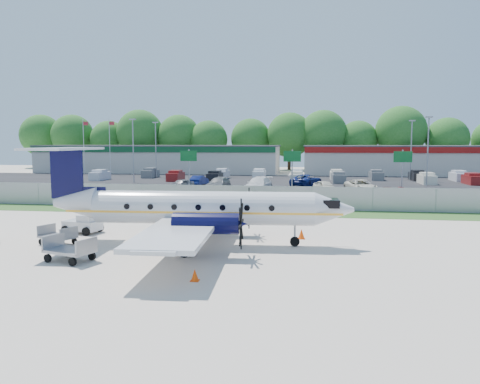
# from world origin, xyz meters

# --- Properties ---
(ground) EXTENTS (170.00, 170.00, 0.00)m
(ground) POSITION_xyz_m (0.00, 0.00, 0.00)
(ground) COLOR beige
(ground) RESTS_ON ground
(grass_verge) EXTENTS (170.00, 4.00, 0.02)m
(grass_verge) POSITION_xyz_m (0.00, 12.00, 0.01)
(grass_verge) COLOR #2D561E
(grass_verge) RESTS_ON ground
(access_road) EXTENTS (170.00, 8.00, 0.02)m
(access_road) POSITION_xyz_m (0.00, 19.00, 0.01)
(access_road) COLOR black
(access_road) RESTS_ON ground
(parking_lot) EXTENTS (170.00, 32.00, 0.02)m
(parking_lot) POSITION_xyz_m (0.00, 40.00, 0.01)
(parking_lot) COLOR black
(parking_lot) RESTS_ON ground
(perimeter_fence) EXTENTS (120.00, 0.06, 1.99)m
(perimeter_fence) POSITION_xyz_m (0.00, 14.00, 1.00)
(perimeter_fence) COLOR gray
(perimeter_fence) RESTS_ON ground
(building_west) EXTENTS (46.40, 12.40, 5.24)m
(building_west) POSITION_xyz_m (-24.00, 61.98, 2.63)
(building_west) COLOR beige
(building_west) RESTS_ON ground
(building_east) EXTENTS (44.40, 12.40, 5.24)m
(building_east) POSITION_xyz_m (26.00, 61.98, 2.63)
(building_east) COLOR beige
(building_east) RESTS_ON ground
(sign_left) EXTENTS (1.80, 0.26, 5.00)m
(sign_left) POSITION_xyz_m (-8.00, 22.91, 3.61)
(sign_left) COLOR gray
(sign_left) RESTS_ON ground
(sign_mid) EXTENTS (1.80, 0.26, 5.00)m
(sign_mid) POSITION_xyz_m (3.00, 22.91, 3.61)
(sign_mid) COLOR gray
(sign_mid) RESTS_ON ground
(sign_right) EXTENTS (1.80, 0.26, 5.00)m
(sign_right) POSITION_xyz_m (14.00, 22.91, 3.61)
(sign_right) COLOR gray
(sign_right) RESTS_ON ground
(flagpole_west) EXTENTS (1.06, 0.12, 10.00)m
(flagpole_west) POSITION_xyz_m (-35.92, 55.00, 5.64)
(flagpole_west) COLOR silver
(flagpole_west) RESTS_ON ground
(flagpole_east) EXTENTS (1.06, 0.12, 10.00)m
(flagpole_east) POSITION_xyz_m (-30.92, 55.00, 5.64)
(flagpole_east) COLOR silver
(flagpole_east) RESTS_ON ground
(light_pole_nw) EXTENTS (0.90, 0.35, 9.09)m
(light_pole_nw) POSITION_xyz_m (-20.00, 38.00, 5.23)
(light_pole_nw) COLOR gray
(light_pole_nw) RESTS_ON ground
(light_pole_ne) EXTENTS (0.90, 0.35, 9.09)m
(light_pole_ne) POSITION_xyz_m (20.00, 38.00, 5.23)
(light_pole_ne) COLOR gray
(light_pole_ne) RESTS_ON ground
(light_pole_sw) EXTENTS (0.90, 0.35, 9.09)m
(light_pole_sw) POSITION_xyz_m (-20.00, 48.00, 5.23)
(light_pole_sw) COLOR gray
(light_pole_sw) RESTS_ON ground
(light_pole_se) EXTENTS (0.90, 0.35, 9.09)m
(light_pole_se) POSITION_xyz_m (20.00, 48.00, 5.23)
(light_pole_se) COLOR gray
(light_pole_se) RESTS_ON ground
(tree_line) EXTENTS (112.00, 6.00, 14.00)m
(tree_line) POSITION_xyz_m (0.00, 74.00, 0.00)
(tree_line) COLOR #225F1C
(tree_line) RESTS_ON ground
(aircraft) EXTENTS (17.50, 17.26, 5.41)m
(aircraft) POSITION_xyz_m (-1.47, -0.61, 2.09)
(aircraft) COLOR silver
(aircraft) RESTS_ON ground
(pushback_tug) EXTENTS (2.40, 1.94, 1.18)m
(pushback_tug) POSITION_xyz_m (-9.36, 1.69, 0.57)
(pushback_tug) COLOR silver
(pushback_tug) RESTS_ON ground
(baggage_cart_near) EXTENTS (2.31, 1.88, 1.05)m
(baggage_cart_near) POSITION_xyz_m (-9.20, -1.75, 0.49)
(baggage_cart_near) COLOR gray
(baggage_cart_near) RESTS_ON ground
(baggage_cart_far) EXTENTS (2.58, 1.99, 1.19)m
(baggage_cart_far) POSITION_xyz_m (-6.66, -5.13, 0.55)
(baggage_cart_far) COLOR gray
(baggage_cart_far) RESTS_ON ground
(cone_nose) EXTENTS (0.42, 0.42, 0.59)m
(cone_nose) POSITION_xyz_m (4.30, 1.82, 0.28)
(cone_nose) COLOR #F54907
(cone_nose) RESTS_ON ground
(cone_port_wing) EXTENTS (0.36, 0.36, 0.51)m
(cone_port_wing) POSITION_xyz_m (0.06, -7.41, 0.24)
(cone_port_wing) COLOR #F54907
(cone_port_wing) RESTS_ON ground
(cone_starboard_wing) EXTENTS (0.34, 0.34, 0.49)m
(cone_starboard_wing) POSITION_xyz_m (-3.13, 5.21, 0.23)
(cone_starboard_wing) COLOR #F54907
(cone_starboard_wing) RESTS_ON ground
(road_car_west) EXTENTS (5.65, 3.51, 1.46)m
(road_car_west) POSITION_xyz_m (-21.26, 17.24, 0.00)
(road_car_west) COLOR silver
(road_car_west) RESTS_ON ground
(road_car_mid) EXTENTS (5.00, 3.28, 1.35)m
(road_car_mid) POSITION_xyz_m (11.95, 21.29, 0.00)
(road_car_mid) COLOR maroon
(road_car_mid) RESTS_ON ground
(parked_car_a) EXTENTS (2.81, 4.24, 1.34)m
(parked_car_a) POSITION_xyz_m (-10.48, 28.75, 0.00)
(parked_car_a) COLOR #595B5E
(parked_car_a) RESTS_ON ground
(parked_car_b) EXTENTS (2.64, 5.35, 1.49)m
(parked_car_b) POSITION_xyz_m (-6.06, 29.50, 0.00)
(parked_car_b) COLOR #595B5E
(parked_car_b) RESTS_ON ground
(parked_car_c) EXTENTS (3.27, 6.06, 1.67)m
(parked_car_c) POSITION_xyz_m (-1.06, 28.21, 0.00)
(parked_car_c) COLOR silver
(parked_car_c) RESTS_ON ground
(parked_car_d) EXTENTS (3.06, 4.30, 1.36)m
(parked_car_d) POSITION_xyz_m (6.60, 28.72, 0.00)
(parked_car_d) COLOR beige
(parked_car_d) RESTS_ON ground
(parked_car_e) EXTENTS (3.77, 5.94, 1.53)m
(parked_car_e) POSITION_xyz_m (10.63, 28.58, 0.00)
(parked_car_e) COLOR beige
(parked_car_e) RESTS_ON ground
(parked_car_f) EXTENTS (1.82, 4.19, 1.34)m
(parked_car_f) POSITION_xyz_m (-9.76, 35.11, 0.00)
(parked_car_f) COLOR navy
(parked_car_f) RESTS_ON ground
(parked_car_g) EXTENTS (4.62, 6.28, 1.59)m
(parked_car_g) POSITION_xyz_m (4.44, 35.85, 0.00)
(parked_car_g) COLOR navy
(parked_car_g) RESTS_ON ground
(far_parking_rows) EXTENTS (56.00, 10.00, 1.60)m
(far_parking_rows) POSITION_xyz_m (0.00, 45.00, 0.00)
(far_parking_rows) COLOR gray
(far_parking_rows) RESTS_ON ground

